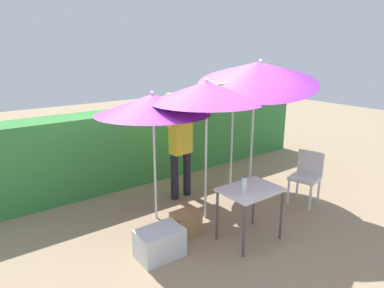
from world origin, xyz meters
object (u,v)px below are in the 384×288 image
at_px(umbrella_rainbow, 232,80).
at_px(umbrella_navy, 207,92).
at_px(chair_plastic, 307,174).
at_px(cooler_box, 160,243).
at_px(umbrella_yellow, 258,73).
at_px(folding_table, 250,195).
at_px(person_vendor, 181,147).
at_px(bottle_water, 244,185).
at_px(crate_cardboard, 186,224).
at_px(umbrella_orange, 153,104).

relative_size(umbrella_rainbow, umbrella_navy, 1.15).
xyz_separation_m(chair_plastic, cooler_box, (-2.86, 0.12, -0.32)).
bearing_deg(chair_plastic, umbrella_navy, 161.33).
height_order(umbrella_yellow, chair_plastic, umbrella_yellow).
relative_size(chair_plastic, folding_table, 1.11).
xyz_separation_m(umbrella_navy, person_vendor, (0.14, 0.87, -1.05)).
bearing_deg(chair_plastic, umbrella_yellow, 148.81).
height_order(chair_plastic, bottle_water, bottle_water).
bearing_deg(umbrella_yellow, crate_cardboard, -174.32).
distance_m(umbrella_rainbow, crate_cardboard, 2.61).
distance_m(umbrella_orange, crate_cardboard, 1.77).
height_order(umbrella_orange, person_vendor, umbrella_orange).
relative_size(umbrella_navy, chair_plastic, 2.45).
bearing_deg(bottle_water, chair_plastic, 9.97).
distance_m(umbrella_navy, chair_plastic, 2.35).
xyz_separation_m(umbrella_yellow, chair_plastic, (0.81, -0.49, -1.70)).
bearing_deg(bottle_water, umbrella_rainbow, 53.10).
xyz_separation_m(cooler_box, folding_table, (1.21, -0.38, 0.48)).
xyz_separation_m(umbrella_navy, cooler_box, (-1.12, -0.47, -1.79)).
distance_m(person_vendor, folding_table, 1.75).
bearing_deg(bottle_water, cooler_box, 156.83).
xyz_separation_m(person_vendor, crate_cardboard, (-0.69, -1.11, -0.76)).
height_order(umbrella_rainbow, chair_plastic, umbrella_rainbow).
bearing_deg(person_vendor, chair_plastic, -42.26).
relative_size(folding_table, bottle_water, 3.33).
distance_m(umbrella_yellow, chair_plastic, 1.95).
distance_m(chair_plastic, crate_cardboard, 2.34).
xyz_separation_m(umbrella_orange, chair_plastic, (2.37, -1.04, -1.29)).
relative_size(umbrella_navy, cooler_box, 3.74).
bearing_deg(cooler_box, umbrella_rainbow, 26.64).
xyz_separation_m(cooler_box, bottle_water, (1.03, -0.44, 0.69)).
xyz_separation_m(umbrella_rainbow, crate_cardboard, (-1.61, -0.87, -1.87)).
distance_m(umbrella_orange, umbrella_navy, 0.80).
bearing_deg(chair_plastic, umbrella_rainbow, 119.32).
bearing_deg(umbrella_orange, umbrella_rainbow, 5.92).
bearing_deg(umbrella_yellow, chair_plastic, -31.19).
xyz_separation_m(umbrella_orange, cooler_box, (-0.49, -0.92, -1.61)).
height_order(umbrella_rainbow, cooler_box, umbrella_rainbow).
relative_size(umbrella_rainbow, folding_table, 3.14).
relative_size(umbrella_yellow, umbrella_navy, 1.22).
xyz_separation_m(umbrella_rainbow, umbrella_navy, (-1.06, -0.62, -0.06)).
distance_m(umbrella_navy, bottle_water, 1.44).
xyz_separation_m(folding_table, bottle_water, (-0.18, -0.06, 0.21)).
relative_size(umbrella_orange, chair_plastic, 2.24).
xyz_separation_m(person_vendor, bottle_water, (-0.23, -1.78, -0.06)).
distance_m(umbrella_rainbow, umbrella_yellow, 0.75).
height_order(folding_table, bottle_water, bottle_water).
bearing_deg(crate_cardboard, folding_table, -43.52).
height_order(person_vendor, chair_plastic, person_vendor).
distance_m(umbrella_yellow, person_vendor, 1.79).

